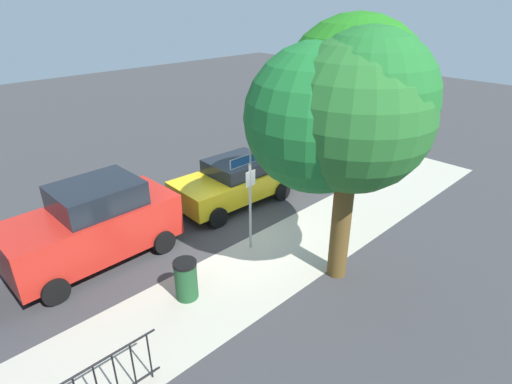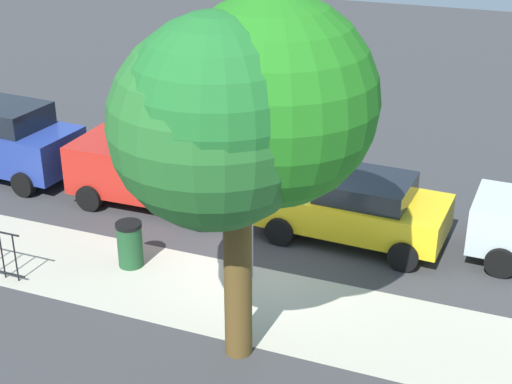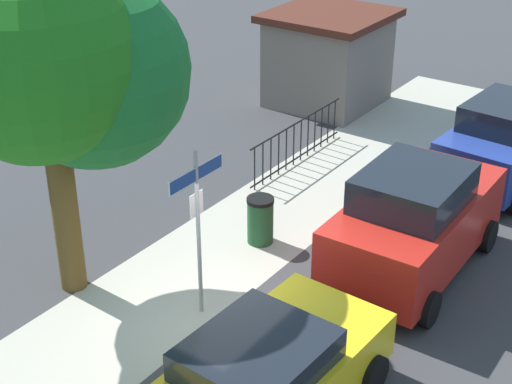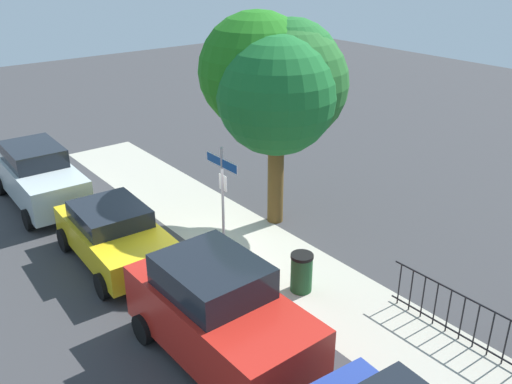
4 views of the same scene
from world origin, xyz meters
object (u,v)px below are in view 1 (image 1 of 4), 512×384
Objects in this scene: shade_tree at (347,107)px; trash_bin at (186,279)px; car_silver at (316,141)px; car_yellow at (234,181)px; street_sign at (250,180)px; car_red at (94,224)px.

shade_tree reaches higher than trash_bin.
shade_tree is 8.29m from car_silver.
street_sign is at bearing 60.02° from car_yellow.
street_sign is 4.20m from car_red.
car_silver is at bearing -179.08° from car_red.
car_yellow is 0.95× the size of car_red.
street_sign reaches higher than car_red.
shade_tree is 1.49× the size of car_yellow.
car_silver is 9.41m from trash_bin.
shade_tree is 6.92m from car_red.
shade_tree reaches higher than street_sign.
car_red reaches higher than car_silver.
car_yellow is at bearing 178.82° from car_red.
car_yellow is (-1.51, -2.39, -1.28)m from street_sign.
car_yellow reaches higher than trash_bin.
car_red is (9.60, 0.33, 0.10)m from car_silver.
car_red is 4.40× the size of trash_bin.
car_red is (3.92, -4.70, -3.22)m from shade_tree.
car_silver is 4.82m from car_yellow.
trash_bin is (3.14, -1.81, -3.78)m from shade_tree.
street_sign is 6.97m from car_silver.
trash_bin is at bearing 11.23° from street_sign.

